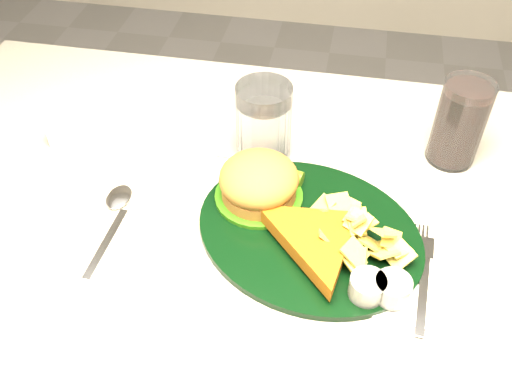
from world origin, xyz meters
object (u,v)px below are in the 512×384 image
table (258,359)px  dinner_plate (310,217)px  water_glass (264,124)px  cola_glass (460,123)px  fork_napkin (422,289)px

table → dinner_plate: 0.42m
table → water_glass: 0.46m
cola_glass → fork_napkin: (-0.05, -0.27, -0.06)m
fork_napkin → water_glass: bearing=143.0°
cola_glass → fork_napkin: cola_glass is taller
table → fork_napkin: size_ratio=7.63×
cola_glass → fork_napkin: bearing=-99.8°
cola_glass → table: bearing=-144.3°
table → dinner_plate: (0.07, -0.01, 0.41)m
water_glass → dinner_plate: bearing=-58.5°
water_glass → cola_glass: size_ratio=0.96×
fork_napkin → table: bearing=165.9°
water_glass → cola_glass: bearing=10.8°
table → fork_napkin: bearing=-18.9°
dinner_plate → fork_napkin: dinner_plate is taller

